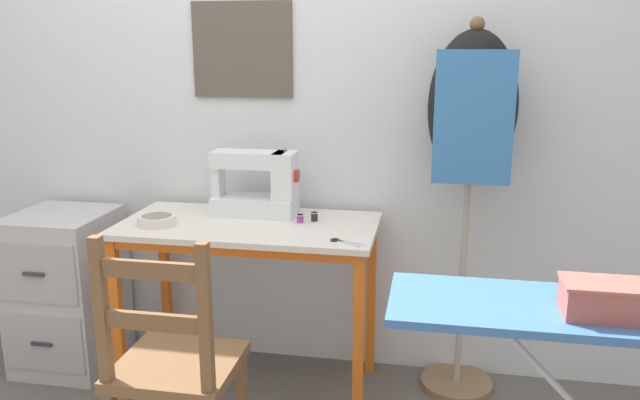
% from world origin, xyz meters
% --- Properties ---
extents(wall_back, '(10.00, 0.07, 2.55)m').
position_xyz_m(wall_back, '(-0.00, 0.62, 1.28)').
color(wall_back, silver).
rests_on(wall_back, ground_plane).
extents(sewing_table, '(1.09, 0.56, 0.77)m').
position_xyz_m(sewing_table, '(0.00, 0.26, 0.67)').
color(sewing_table, silver).
rests_on(sewing_table, ground_plane).
extents(sewing_machine, '(0.38, 0.18, 0.31)m').
position_xyz_m(sewing_machine, '(0.01, 0.42, 0.91)').
color(sewing_machine, white).
rests_on(sewing_machine, sewing_table).
extents(fabric_bowl, '(0.16, 0.16, 0.04)m').
position_xyz_m(fabric_bowl, '(-0.37, 0.17, 0.79)').
color(fabric_bowl, silver).
rests_on(fabric_bowl, sewing_table).
extents(scissors, '(0.13, 0.09, 0.01)m').
position_xyz_m(scissors, '(0.43, 0.08, 0.78)').
color(scissors, silver).
rests_on(scissors, sewing_table).
extents(thread_spool_near_machine, '(0.03, 0.03, 0.04)m').
position_xyz_m(thread_spool_near_machine, '(0.22, 0.31, 0.79)').
color(thread_spool_near_machine, purple).
rests_on(thread_spool_near_machine, sewing_table).
extents(thread_spool_mid_table, '(0.04, 0.04, 0.04)m').
position_xyz_m(thread_spool_mid_table, '(0.27, 0.35, 0.79)').
color(thread_spool_mid_table, black).
rests_on(thread_spool_mid_table, sewing_table).
extents(wooden_chair, '(0.40, 0.38, 0.94)m').
position_xyz_m(wooden_chair, '(-0.06, -0.39, 0.45)').
color(wooden_chair, brown).
rests_on(wooden_chair, ground_plane).
extents(filing_cabinet, '(0.42, 0.46, 0.75)m').
position_xyz_m(filing_cabinet, '(-0.92, 0.34, 0.38)').
color(filing_cabinet, '#B7B7BC').
rests_on(filing_cabinet, ground_plane).
extents(dress_form, '(0.36, 0.32, 1.61)m').
position_xyz_m(dress_form, '(0.91, 0.45, 1.19)').
color(dress_form, '#846647').
rests_on(dress_form, ground_plane).
extents(ironing_board, '(1.30, 0.35, 0.82)m').
position_xyz_m(ironing_board, '(1.30, -0.50, 0.77)').
color(ironing_board, '#3D6BAD').
rests_on(ironing_board, ground_plane).
extents(storage_box, '(0.21, 0.14, 0.09)m').
position_xyz_m(storage_box, '(1.21, -0.55, 0.86)').
color(storage_box, '#AD564C').
rests_on(storage_box, ironing_board).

